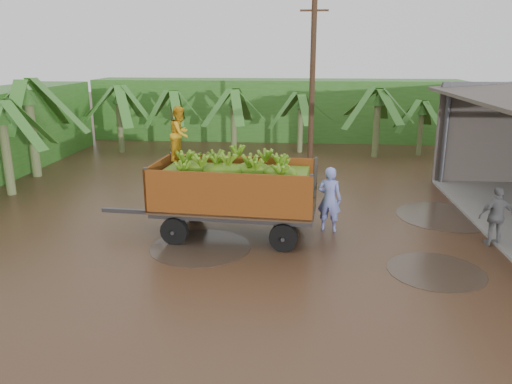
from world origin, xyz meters
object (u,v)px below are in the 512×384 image
(man_blue, at_px, (329,199))
(man_grey, at_px, (496,216))
(utility_pole, at_px, (312,86))
(banana_trailer, at_px, (234,189))

(man_blue, relative_size, man_grey, 1.17)
(man_blue, bearing_deg, utility_pole, -71.63)
(man_grey, height_order, utility_pole, utility_pole)
(man_blue, bearing_deg, banana_trailer, 27.90)
(man_grey, relative_size, utility_pole, 0.23)
(banana_trailer, height_order, man_grey, banana_trailer)
(man_blue, height_order, man_grey, man_blue)
(banana_trailer, bearing_deg, man_blue, 17.22)
(utility_pole, bearing_deg, man_blue, -86.85)
(man_blue, distance_m, man_grey, 4.64)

